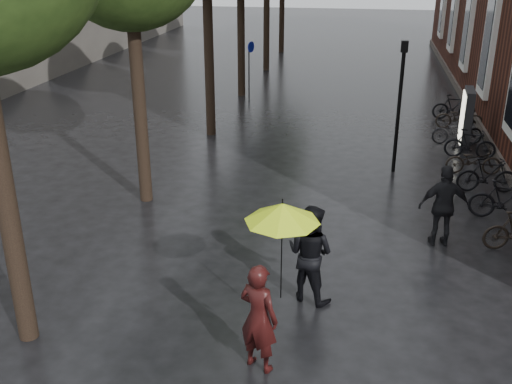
% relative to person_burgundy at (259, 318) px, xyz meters
% --- Properties ---
extents(person_burgundy, '(0.78, 0.66, 1.81)m').
position_rel_person_burgundy_xyz_m(person_burgundy, '(0.00, 0.00, 0.00)').
color(person_burgundy, black).
rests_on(person_burgundy, ground).
extents(person_black, '(1.13, 1.02, 1.88)m').
position_rel_person_burgundy_xyz_m(person_black, '(0.57, 2.12, 0.04)').
color(person_black, black).
rests_on(person_black, ground).
extents(lime_umbrella, '(1.24, 1.24, 1.82)m').
position_rel_person_burgundy_xyz_m(lime_umbrella, '(0.19, 1.06, 1.29)').
color(lime_umbrella, black).
rests_on(lime_umbrella, ground).
extents(pedestrian_walking, '(1.13, 0.59, 1.84)m').
position_rel_person_burgundy_xyz_m(pedestrian_walking, '(3.20, 4.83, 0.02)').
color(pedestrian_walking, black).
rests_on(pedestrian_walking, ground).
extents(parked_bicycles, '(2.07, 11.36, 0.99)m').
position_rel_person_burgundy_xyz_m(parked_bicycles, '(4.68, 10.51, -0.45)').
color(parked_bicycles, black).
rests_on(parked_bicycles, ground).
extents(ad_lightbox, '(0.29, 1.27, 1.92)m').
position_rel_person_burgundy_xyz_m(ad_lightbox, '(4.63, 12.12, 0.06)').
color(ad_lightbox, black).
rests_on(ad_lightbox, ground).
extents(lamp_post, '(0.19, 0.19, 3.76)m').
position_rel_person_burgundy_xyz_m(lamp_post, '(2.33, 9.38, 1.38)').
color(lamp_post, black).
rests_on(lamp_post, ground).
extents(cycle_sign, '(0.13, 0.45, 2.47)m').
position_rel_person_burgundy_xyz_m(cycle_sign, '(-3.47, 17.23, 0.73)').
color(cycle_sign, '#262628').
rests_on(cycle_sign, ground).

